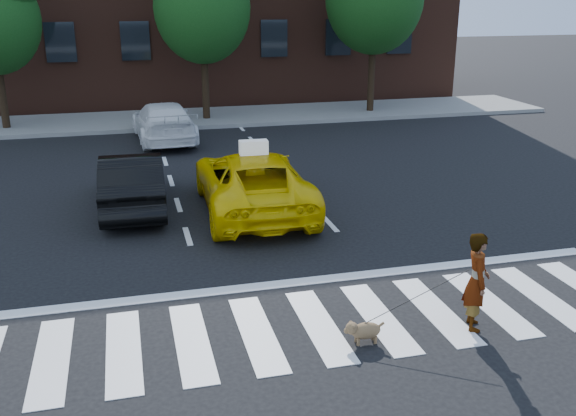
{
  "coord_description": "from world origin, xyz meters",
  "views": [
    {
      "loc": [
        -2.72,
        -8.56,
        5.0
      ],
      "look_at": [
        0.15,
        2.56,
        1.1
      ],
      "focal_mm": 40.0,
      "sensor_mm": 36.0,
      "label": 1
    }
  ],
  "objects_px": {
    "woman": "(477,281)",
    "white_suv": "(164,122)",
    "black_sedan": "(132,181)",
    "taxi": "(253,181)",
    "dog": "(363,330)"
  },
  "relations": [
    {
      "from": "woman",
      "to": "white_suv",
      "type": "bearing_deg",
      "value": 33.72
    },
    {
      "from": "black_sedan",
      "to": "white_suv",
      "type": "height_order",
      "value": "black_sedan"
    },
    {
      "from": "taxi",
      "to": "white_suv",
      "type": "bearing_deg",
      "value": -77.59
    },
    {
      "from": "taxi",
      "to": "woman",
      "type": "bearing_deg",
      "value": 110.85
    },
    {
      "from": "woman",
      "to": "black_sedan",
      "type": "bearing_deg",
      "value": 53.74
    },
    {
      "from": "black_sedan",
      "to": "woman",
      "type": "height_order",
      "value": "woman"
    },
    {
      "from": "black_sedan",
      "to": "dog",
      "type": "height_order",
      "value": "black_sedan"
    },
    {
      "from": "black_sedan",
      "to": "woman",
      "type": "relative_size",
      "value": 2.63
    },
    {
      "from": "black_sedan",
      "to": "dog",
      "type": "relative_size",
      "value": 6.51
    },
    {
      "from": "dog",
      "to": "white_suv",
      "type": "bearing_deg",
      "value": 99.95
    },
    {
      "from": "taxi",
      "to": "black_sedan",
      "type": "distance_m",
      "value": 2.89
    },
    {
      "from": "taxi",
      "to": "dog",
      "type": "height_order",
      "value": "taxi"
    },
    {
      "from": "taxi",
      "to": "black_sedan",
      "type": "height_order",
      "value": "taxi"
    },
    {
      "from": "woman",
      "to": "dog",
      "type": "height_order",
      "value": "woman"
    },
    {
      "from": "taxi",
      "to": "black_sedan",
      "type": "relative_size",
      "value": 1.24
    }
  ]
}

